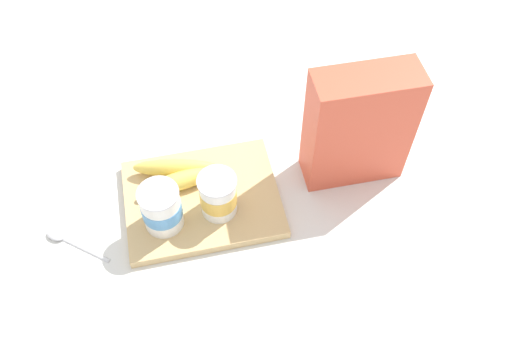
{
  "coord_description": "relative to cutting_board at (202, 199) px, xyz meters",
  "views": [
    {
      "loc": [
        0.02,
        0.57,
        0.85
      ],
      "look_at": [
        -0.1,
        0.0,
        0.07
      ],
      "focal_mm": 37.87,
      "sensor_mm": 36.0,
      "label": 1
    }
  ],
  "objects": [
    {
      "name": "ground_plane",
      "position": [
        0.0,
        0.0,
        -0.01
      ],
      "size": [
        2.4,
        2.4,
        0.0
      ],
      "primitive_type": "plane",
      "color": "silver"
    },
    {
      "name": "cutting_board",
      "position": [
        0.0,
        0.0,
        0.0
      ],
      "size": [
        0.28,
        0.22,
        0.02
      ],
      "primitive_type": "cube",
      "color": "tan",
      "rests_on": "ground_plane"
    },
    {
      "name": "cereal_box",
      "position": [
        -0.29,
        -0.02,
        0.11
      ],
      "size": [
        0.19,
        0.08,
        0.25
      ],
      "primitive_type": "cube",
      "rotation": [
        0.0,
        0.0,
        3.13
      ],
      "color": "#D85138",
      "rests_on": "ground_plane"
    },
    {
      "name": "yogurt_cup_front",
      "position": [
        -0.03,
        0.03,
        0.05
      ],
      "size": [
        0.07,
        0.07,
        0.09
      ],
      "color": "white",
      "rests_on": "cutting_board"
    },
    {
      "name": "yogurt_cup_back",
      "position": [
        0.07,
        0.04,
        0.06
      ],
      "size": [
        0.07,
        0.07,
        0.09
      ],
      "color": "white",
      "rests_on": "cutting_board"
    },
    {
      "name": "banana_bunch",
      "position": [
        0.03,
        -0.05,
        0.03
      ],
      "size": [
        0.17,
        0.09,
        0.04
      ],
      "color": "#EAC851",
      "rests_on": "cutting_board"
    },
    {
      "name": "spoon",
      "position": [
        0.25,
        0.03,
        -0.0
      ],
      "size": [
        0.11,
        0.1,
        0.01
      ],
      "color": "silver",
      "rests_on": "ground_plane"
    }
  ]
}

